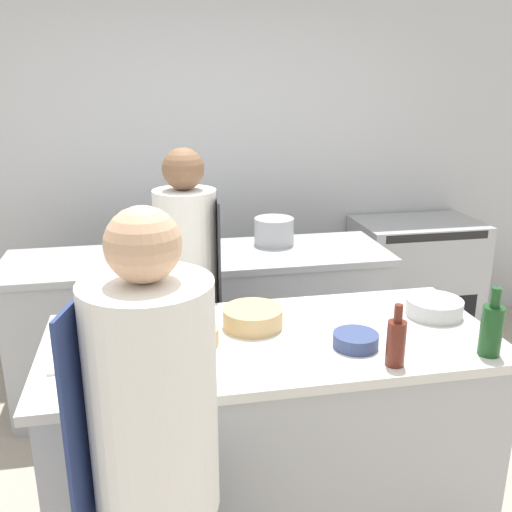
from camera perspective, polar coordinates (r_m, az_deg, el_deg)
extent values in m
cube|color=silver|center=(4.33, -4.60, 9.75)|extent=(8.00, 0.06, 2.80)
cube|color=#A8AAAF|center=(2.68, 1.51, -17.54)|extent=(1.83, 0.80, 0.90)
cube|color=silver|center=(2.44, 1.60, -8.52)|extent=(1.90, 0.84, 0.04)
cube|color=#A8AAAF|center=(3.70, -5.45, -7.10)|extent=(2.27, 0.65, 0.90)
cube|color=#A8AAAF|center=(3.53, -5.67, -0.18)|extent=(2.36, 0.68, 0.04)
cube|color=#A8AAAF|center=(4.67, 15.51, -2.15)|extent=(0.93, 0.61, 0.92)
cube|color=black|center=(4.50, 16.96, -5.90)|extent=(0.75, 0.01, 0.32)
cube|color=black|center=(4.29, 17.70, 1.83)|extent=(0.79, 0.01, 0.06)
cylinder|color=white|center=(1.68, -10.30, -13.88)|extent=(0.36, 0.36, 0.70)
cube|color=navy|center=(1.78, -16.21, -16.11)|extent=(0.10, 0.34, 0.81)
sphere|color=tan|center=(1.49, -11.24, 1.12)|extent=(0.20, 0.20, 0.20)
cylinder|color=black|center=(3.25, -6.48, -12.16)|extent=(0.27, 0.27, 0.76)
cylinder|color=silver|center=(2.96, -6.96, 0.07)|extent=(0.32, 0.32, 0.68)
cube|color=#2D2D33|center=(2.99, -3.73, -1.60)|extent=(0.04, 0.30, 0.80)
sphere|color=brown|center=(2.86, -7.29, 8.64)|extent=(0.21, 0.21, 0.21)
cylinder|color=#5B2319|center=(2.24, 13.82, -8.49)|extent=(0.07, 0.07, 0.18)
cylinder|color=#5B2319|center=(2.19, 14.05, -5.58)|extent=(0.03, 0.03, 0.07)
cylinder|color=#B2A84C|center=(2.54, -12.45, -5.33)|extent=(0.07, 0.07, 0.16)
cylinder|color=#B2A84C|center=(2.50, -12.62, -2.98)|extent=(0.03, 0.03, 0.06)
cylinder|color=#19471E|center=(2.43, 22.46, -6.93)|extent=(0.09, 0.09, 0.20)
cylinder|color=#19471E|center=(2.38, 22.85, -3.84)|extent=(0.04, 0.04, 0.08)
cylinder|color=tan|center=(2.37, -6.58, -7.94)|extent=(0.23, 0.23, 0.07)
cylinder|color=#B7BABC|center=(2.75, 17.39, -4.92)|extent=(0.26, 0.26, 0.08)
cylinder|color=tan|center=(2.51, -0.33, -6.17)|extent=(0.26, 0.26, 0.09)
cylinder|color=navy|center=(2.37, 9.93, -8.29)|extent=(0.19, 0.19, 0.06)
cylinder|color=white|center=(2.54, -16.47, -6.67)|extent=(0.08, 0.08, 0.08)
cube|color=white|center=(2.33, -16.08, -9.89)|extent=(0.31, 0.19, 0.01)
cylinder|color=#A8AAAF|center=(3.71, 1.82, 2.51)|extent=(0.26, 0.26, 0.17)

